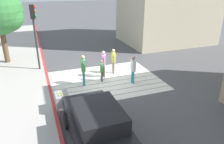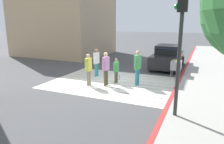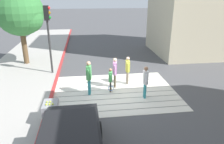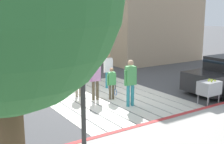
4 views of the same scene
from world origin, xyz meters
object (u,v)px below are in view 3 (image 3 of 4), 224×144
object	(u,v)px
pedestrian_adult_trailing	(115,70)
pedestrian_adult_lead	(145,80)
traffic_light_corner	(48,27)
pedestrian_child_with_racket	(110,79)
street_tree	(21,13)
pedestrian_teen_behind	(128,68)
pedestrian_adult_side	(89,75)
tennis_ball_cart	(51,109)

from	to	relation	value
pedestrian_adult_trailing	pedestrian_adult_lead	bearing A→B (deg)	-48.25
traffic_light_corner	pedestrian_adult_lead	xyz separation A→B (m)	(4.96, -3.91, -2.08)
pedestrian_adult_lead	pedestrian_child_with_racket	bearing A→B (deg)	151.75
street_tree	pedestrian_teen_behind	distance (m)	8.20
pedestrian_adult_trailing	pedestrian_adult_side	size ratio (longest dim) A/B	0.95
street_tree	pedestrian_teen_behind	world-z (taller)	street_tree
pedestrian_adult_trailing	street_tree	bearing A→B (deg)	140.79
pedestrian_adult_lead	pedestrian_adult_trailing	world-z (taller)	pedestrian_adult_trailing
pedestrian_adult_lead	pedestrian_child_with_racket	distance (m)	1.84
pedestrian_adult_side	traffic_light_corner	bearing A→B (deg)	125.46
street_tree	pedestrian_adult_trailing	bearing A→B (deg)	-39.21
tennis_ball_cart	pedestrian_adult_side	world-z (taller)	pedestrian_adult_side
pedestrian_adult_lead	pedestrian_child_with_racket	size ratio (longest dim) A/B	1.25
pedestrian_adult_lead	pedestrian_adult_side	world-z (taller)	pedestrian_adult_side
traffic_light_corner	tennis_ball_cart	world-z (taller)	traffic_light_corner
street_tree	pedestrian_teen_behind	xyz separation A→B (m)	(6.46, -4.27, -2.69)
pedestrian_adult_lead	pedestrian_adult_side	size ratio (longest dim) A/B	0.93
tennis_ball_cart	street_tree	bearing A→B (deg)	108.96
traffic_light_corner	street_tree	xyz separation A→B (m)	(-2.01, 2.17, 0.59)
tennis_ball_cart	pedestrian_adult_lead	size ratio (longest dim) A/B	0.62
tennis_ball_cart	pedestrian_adult_lead	bearing A→B (deg)	22.25
pedestrian_adult_lead	pedestrian_adult_side	bearing A→B (deg)	164.35
pedestrian_teen_behind	pedestrian_adult_trailing	bearing A→B (deg)	-154.62
street_tree	pedestrian_child_with_racket	bearing A→B (deg)	-44.21
street_tree	pedestrian_adult_side	size ratio (longest dim) A/B	3.00
tennis_ball_cart	pedestrian_adult_lead	distance (m)	4.63
street_tree	tennis_ball_cart	bearing A→B (deg)	-71.04
pedestrian_child_with_racket	pedestrian_adult_trailing	bearing A→B (deg)	61.74
street_tree	pedestrian_adult_lead	bearing A→B (deg)	-41.10
traffic_light_corner	pedestrian_child_with_racket	bearing A→B (deg)	-42.28
pedestrian_adult_lead	pedestrian_adult_trailing	xyz separation A→B (m)	(-1.29, 1.45, 0.02)
pedestrian_adult_trailing	pedestrian_teen_behind	world-z (taller)	pedestrian_adult_trailing
pedestrian_adult_trailing	pedestrian_child_with_racket	bearing A→B (deg)	-118.26
street_tree	pedestrian_adult_lead	world-z (taller)	street_tree
street_tree	pedestrian_adult_lead	size ratio (longest dim) A/B	3.23
pedestrian_adult_trailing	pedestrian_teen_behind	xyz separation A→B (m)	(0.78, 0.37, -0.04)
pedestrian_adult_trailing	pedestrian_child_with_racket	xyz separation A→B (m)	(-0.31, -0.59, -0.24)
tennis_ball_cart	pedestrian_child_with_racket	bearing A→B (deg)	44.36
traffic_light_corner	tennis_ball_cart	distance (m)	6.17
traffic_light_corner	pedestrian_adult_trailing	xyz separation A→B (m)	(3.67, -2.46, -2.06)
pedestrian_adult_trailing	pedestrian_child_with_racket	world-z (taller)	pedestrian_adult_trailing
pedestrian_teen_behind	street_tree	bearing A→B (deg)	146.54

